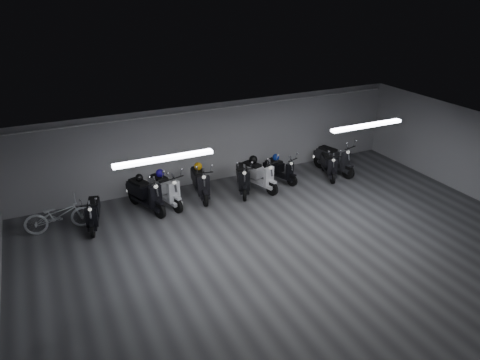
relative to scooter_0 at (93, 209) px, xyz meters
name	(u,v)px	position (x,y,z in m)	size (l,w,h in m)	color
floor	(291,249)	(4.55, -3.39, -0.61)	(14.00, 10.00, 0.01)	#3D3D3F
ceiling	(296,150)	(4.55, -3.39, 2.20)	(14.00, 10.00, 0.01)	gray
back_wall	(218,142)	(4.55, 1.62, 0.79)	(14.00, 0.01, 2.80)	#99989B
front_wall	(455,330)	(4.55, -8.39, 0.79)	(14.00, 0.01, 2.80)	#99989B
fluor_strip_left	(164,159)	(1.55, -2.39, 2.13)	(2.40, 0.18, 0.08)	white
fluor_strip_right	(367,126)	(7.55, -2.39, 2.13)	(2.40, 0.18, 0.08)	white
conduit	(218,108)	(4.55, 1.53, 2.01)	(0.05, 0.05, 13.60)	white
scooter_0	(93,209)	(0.00, 0.00, 0.00)	(0.54, 1.63, 1.21)	black
scooter_1	(145,189)	(1.63, 0.35, 0.14)	(0.66, 1.99, 1.48)	black
scooter_2	(165,185)	(2.28, 0.45, 0.11)	(0.64, 1.93, 1.44)	#BCBDC0
scooter_3	(200,178)	(3.46, 0.50, 0.10)	(0.63, 1.89, 1.41)	black
scooter_5	(243,174)	(4.88, 0.27, 0.07)	(0.61, 1.82, 1.36)	black
scooter_6	(259,170)	(5.46, 0.25, 0.10)	(0.63, 1.88, 1.40)	white
scooter_7	(281,166)	(6.45, 0.48, 0.00)	(0.54, 1.61, 1.20)	black
scooter_8	(329,161)	(8.22, 0.08, 0.01)	(0.55, 1.66, 1.23)	black
scooter_9	(335,155)	(8.60, 0.29, 0.12)	(0.65, 1.95, 1.45)	black
bicycle	(58,212)	(-0.91, 0.25, -0.01)	(0.65, 1.85, 1.20)	silver
helmet_0	(253,160)	(5.38, 0.50, 0.41)	(0.29, 0.29, 0.29)	black
helmet_1	(160,173)	(2.21, 0.71, 0.42)	(0.26, 0.26, 0.26)	#1A0B81
helmet_2	(139,178)	(1.53, 0.61, 0.43)	(0.24, 0.24, 0.24)	black
helmet_3	(198,166)	(3.50, 0.76, 0.40)	(0.27, 0.27, 0.27)	orange
helmet_4	(276,157)	(6.37, 0.69, 0.26)	(0.24, 0.24, 0.24)	navy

